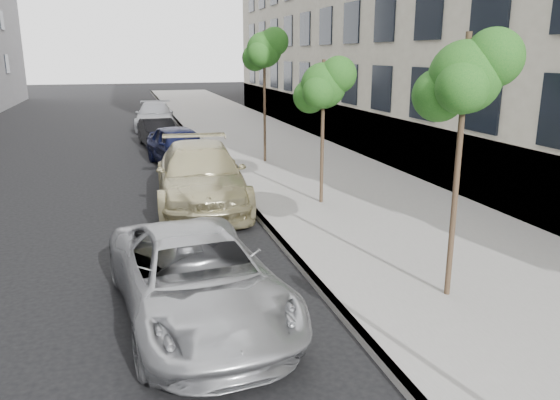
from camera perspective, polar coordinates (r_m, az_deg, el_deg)
name	(u,v)px	position (r m, az deg, el deg)	size (l,w,h in m)	color
ground	(303,374)	(7.90, 2.38, -17.74)	(160.00, 160.00, 0.00)	black
sidewalk	(242,131)	(31.25, -3.99, 7.26)	(6.40, 72.00, 0.14)	gray
curb	(187,133)	(30.76, -9.73, 6.95)	(0.15, 72.00, 0.14)	#9E9B93
tree_near	(467,77)	(9.46, 18.93, 12.02)	(1.56, 1.36, 4.55)	#38281C
tree_mid	(324,86)	(15.29, 4.65, 11.82)	(1.62, 1.42, 4.09)	#38281C
tree_far	(265,50)	(21.47, -1.59, 15.41)	(1.69, 1.49, 5.12)	#38281C
minivan	(196,278)	(9.13, -8.73, -8.04)	(2.40, 5.20, 1.44)	#ACAEB1
suv	(201,176)	(15.89, -8.29, 2.54)	(2.47, 6.08, 1.76)	#BFB588
sedan_blue	(179,146)	(21.72, -10.46, 5.54)	(1.86, 4.62, 1.57)	#0F1334
sedan_black	(158,133)	(26.55, -12.60, 6.84)	(1.40, 4.01, 1.32)	black
sedan_rear	(155,116)	(33.02, -12.95, 8.54)	(2.14, 5.26, 1.53)	#999BA1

